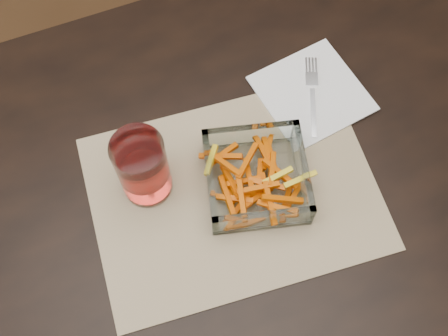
{
  "coord_description": "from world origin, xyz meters",
  "views": [
    {
      "loc": [
        -0.1,
        -0.28,
        1.59
      ],
      "look_at": [
        0.03,
        0.06,
        0.78
      ],
      "focal_mm": 45.0,
      "sensor_mm": 36.0,
      "label": 1
    }
  ],
  "objects_px": {
    "glass_bowl": "(256,178)",
    "tumbler": "(143,169)",
    "dining_table": "(219,230)",
    "fork": "(312,93)"
  },
  "relations": [
    {
      "from": "glass_bowl",
      "to": "tumbler",
      "type": "bearing_deg",
      "value": 159.04
    },
    {
      "from": "dining_table",
      "to": "fork",
      "type": "distance_m",
      "value": 0.29
    },
    {
      "from": "glass_bowl",
      "to": "fork",
      "type": "xyz_separation_m",
      "value": [
        0.16,
        0.12,
        -0.02
      ]
    },
    {
      "from": "dining_table",
      "to": "glass_bowl",
      "type": "relative_size",
      "value": 8.48
    },
    {
      "from": "tumbler",
      "to": "dining_table",
      "type": "bearing_deg",
      "value": -43.8
    },
    {
      "from": "dining_table",
      "to": "tumbler",
      "type": "xyz_separation_m",
      "value": [
        -0.09,
        0.08,
        0.15
      ]
    },
    {
      "from": "glass_bowl",
      "to": "tumbler",
      "type": "distance_m",
      "value": 0.18
    },
    {
      "from": "glass_bowl",
      "to": "tumbler",
      "type": "relative_size",
      "value": 1.37
    },
    {
      "from": "glass_bowl",
      "to": "fork",
      "type": "relative_size",
      "value": 1.24
    },
    {
      "from": "dining_table",
      "to": "glass_bowl",
      "type": "height_order",
      "value": "glass_bowl"
    }
  ]
}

